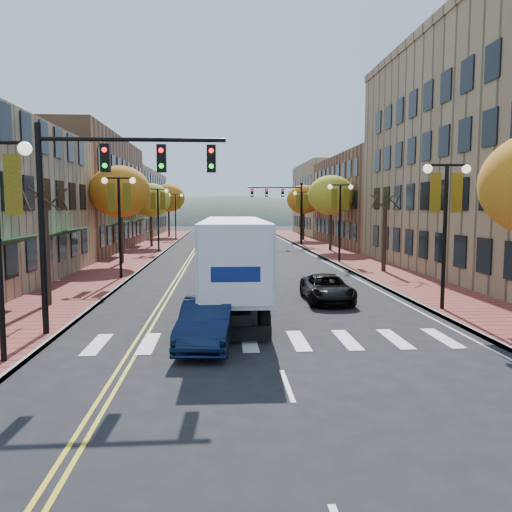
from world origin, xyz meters
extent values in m
plane|color=black|center=(0.00, 0.00, 0.00)|extent=(200.00, 200.00, 0.00)
cube|color=brown|center=(-9.00, 32.50, 0.07)|extent=(4.00, 85.00, 0.15)
cube|color=brown|center=(9.00, 32.50, 0.07)|extent=(4.00, 85.00, 0.15)
cube|color=brown|center=(-17.00, 36.00, 5.50)|extent=(12.00, 24.00, 11.00)
cube|color=#9E8966|center=(-17.00, 61.00, 4.75)|extent=(12.00, 26.00, 9.50)
cube|color=brown|center=(18.50, 42.00, 5.00)|extent=(15.00, 24.00, 10.00)
cube|color=#9E8966|center=(18.50, 64.00, 5.50)|extent=(15.00, 20.00, 11.00)
cylinder|color=#382619|center=(-9.00, 8.00, 2.25)|extent=(0.28, 0.28, 4.20)
cylinder|color=#382619|center=(-9.00, 24.00, 2.60)|extent=(0.28, 0.28, 4.90)
ellipsoid|color=orange|center=(-9.00, 24.00, 5.46)|extent=(4.48, 4.48, 3.81)
cylinder|color=#382619|center=(-9.00, 40.00, 2.42)|extent=(0.28, 0.28, 4.55)
ellipsoid|color=gold|center=(-9.00, 40.00, 5.07)|extent=(4.16, 4.16, 3.54)
cylinder|color=#382619|center=(-9.00, 58.00, 2.67)|extent=(0.28, 0.28, 5.04)
ellipsoid|color=orange|center=(-9.00, 58.00, 5.62)|extent=(4.61, 4.61, 3.92)
cylinder|color=#382619|center=(9.00, 18.00, 2.25)|extent=(0.28, 0.28, 4.20)
cylinder|color=#382619|center=(9.00, 34.00, 2.60)|extent=(0.28, 0.28, 4.90)
ellipsoid|color=gold|center=(9.00, 34.00, 5.46)|extent=(4.48, 4.48, 3.81)
cylinder|color=#382619|center=(9.00, 50.00, 2.53)|extent=(0.28, 0.28, 4.76)
ellipsoid|color=orange|center=(9.00, 50.00, 5.30)|extent=(4.35, 4.35, 3.70)
sphere|color=#FFF2CC|center=(-6.70, 0.00, 5.85)|extent=(0.36, 0.36, 0.36)
cube|color=#AF9F17|center=(-7.05, 0.00, 4.90)|extent=(0.45, 0.03, 1.60)
cylinder|color=black|center=(-7.50, 16.00, 3.00)|extent=(0.16, 0.16, 6.00)
cylinder|color=black|center=(-7.50, 16.00, 6.00)|extent=(1.60, 0.10, 0.10)
sphere|color=#FFF2CC|center=(-8.30, 16.00, 5.85)|extent=(0.36, 0.36, 0.36)
sphere|color=#FFF2CC|center=(-6.70, 16.00, 5.85)|extent=(0.36, 0.36, 0.36)
cube|color=#AF9F17|center=(-7.95, 16.00, 4.90)|extent=(0.45, 0.03, 1.60)
cube|color=#AF9F17|center=(-7.05, 16.00, 4.90)|extent=(0.45, 0.03, 1.60)
cylinder|color=black|center=(-7.50, 34.00, 3.00)|extent=(0.16, 0.16, 6.00)
cylinder|color=black|center=(-7.50, 34.00, 6.00)|extent=(1.60, 0.10, 0.10)
sphere|color=#FFF2CC|center=(-8.30, 34.00, 5.85)|extent=(0.36, 0.36, 0.36)
sphere|color=#FFF2CC|center=(-6.70, 34.00, 5.85)|extent=(0.36, 0.36, 0.36)
cube|color=#AF9F17|center=(-7.95, 34.00, 4.90)|extent=(0.45, 0.03, 1.60)
cube|color=#AF9F17|center=(-7.05, 34.00, 4.90)|extent=(0.45, 0.03, 1.60)
cylinder|color=black|center=(-7.50, 52.00, 3.00)|extent=(0.16, 0.16, 6.00)
cylinder|color=black|center=(-7.50, 52.00, 6.00)|extent=(1.60, 0.10, 0.10)
sphere|color=#FFF2CC|center=(-8.30, 52.00, 5.85)|extent=(0.36, 0.36, 0.36)
sphere|color=#FFF2CC|center=(-6.70, 52.00, 5.85)|extent=(0.36, 0.36, 0.36)
cube|color=#AF9F17|center=(-7.95, 52.00, 4.90)|extent=(0.45, 0.03, 1.60)
cube|color=#AF9F17|center=(-7.05, 52.00, 4.90)|extent=(0.45, 0.03, 1.60)
cylinder|color=black|center=(7.50, 6.00, 3.00)|extent=(0.16, 0.16, 6.00)
cylinder|color=black|center=(7.50, 6.00, 6.00)|extent=(1.60, 0.10, 0.10)
sphere|color=#FFF2CC|center=(6.70, 6.00, 5.85)|extent=(0.36, 0.36, 0.36)
sphere|color=#FFF2CC|center=(8.30, 6.00, 5.85)|extent=(0.36, 0.36, 0.36)
cube|color=#AF9F17|center=(7.05, 6.00, 4.90)|extent=(0.45, 0.03, 1.60)
cube|color=#AF9F17|center=(7.95, 6.00, 4.90)|extent=(0.45, 0.03, 1.60)
cylinder|color=black|center=(7.50, 24.00, 3.00)|extent=(0.16, 0.16, 6.00)
cylinder|color=black|center=(7.50, 24.00, 6.00)|extent=(1.60, 0.10, 0.10)
sphere|color=#FFF2CC|center=(6.70, 24.00, 5.85)|extent=(0.36, 0.36, 0.36)
sphere|color=#FFF2CC|center=(8.30, 24.00, 5.85)|extent=(0.36, 0.36, 0.36)
cube|color=#AF9F17|center=(7.05, 24.00, 4.90)|extent=(0.45, 0.03, 1.60)
cube|color=#AF9F17|center=(7.95, 24.00, 4.90)|extent=(0.45, 0.03, 1.60)
cylinder|color=black|center=(7.50, 42.00, 3.00)|extent=(0.16, 0.16, 6.00)
cylinder|color=black|center=(7.50, 42.00, 6.00)|extent=(1.60, 0.10, 0.10)
sphere|color=#FFF2CC|center=(6.70, 42.00, 5.85)|extent=(0.36, 0.36, 0.36)
sphere|color=#FFF2CC|center=(8.30, 42.00, 5.85)|extent=(0.36, 0.36, 0.36)
cube|color=#AF9F17|center=(7.05, 42.00, 4.90)|extent=(0.45, 0.03, 1.60)
cube|color=#AF9F17|center=(7.95, 42.00, 4.90)|extent=(0.45, 0.03, 1.60)
cylinder|color=black|center=(-7.40, 3.00, 3.50)|extent=(0.20, 0.20, 7.00)
cylinder|color=black|center=(-4.40, 3.00, 6.50)|extent=(6.00, 0.14, 0.14)
cube|color=black|center=(-5.30, 3.00, 5.90)|extent=(0.30, 0.25, 0.90)
sphere|color=#FF0C0C|center=(-5.30, 2.86, 6.15)|extent=(0.16, 0.16, 0.16)
cube|color=black|center=(-3.50, 3.00, 5.90)|extent=(0.30, 0.25, 0.90)
sphere|color=#FF0C0C|center=(-3.50, 2.86, 6.15)|extent=(0.16, 0.16, 0.16)
cube|color=black|center=(-1.88, 3.00, 5.90)|extent=(0.30, 0.25, 0.90)
sphere|color=#FF0C0C|center=(-1.88, 2.86, 6.15)|extent=(0.16, 0.16, 0.16)
cylinder|color=black|center=(7.40, 42.00, 3.50)|extent=(0.20, 0.20, 7.00)
cylinder|color=black|center=(4.40, 42.00, 6.50)|extent=(6.00, 0.14, 0.14)
cube|color=black|center=(5.30, 42.00, 5.90)|extent=(0.30, 0.25, 0.90)
sphere|color=#FF0C0C|center=(5.30, 41.86, 6.15)|extent=(0.16, 0.16, 0.16)
cube|color=black|center=(3.50, 42.00, 5.90)|extent=(0.30, 0.25, 0.90)
sphere|color=#FF0C0C|center=(3.50, 41.86, 6.15)|extent=(0.16, 0.16, 0.16)
cube|color=black|center=(1.88, 42.00, 5.90)|extent=(0.30, 0.25, 0.90)
sphere|color=#FF0C0C|center=(1.88, 41.86, 6.15)|extent=(0.16, 0.16, 0.16)
cube|color=black|center=(-1.05, 7.63, 0.81)|extent=(1.14, 12.35, 0.33)
cube|color=silver|center=(-1.05, 7.63, 2.47)|extent=(2.65, 12.37, 2.66)
cube|color=black|center=(-0.93, 15.22, 1.57)|extent=(2.41, 2.88, 2.37)
cylinder|color=black|center=(-2.12, 2.71, 0.47)|extent=(0.35, 0.95, 0.95)
cylinder|color=black|center=(-0.13, 2.68, 0.47)|extent=(0.35, 0.95, 0.95)
cylinder|color=black|center=(-2.10, 3.85, 0.47)|extent=(0.35, 0.95, 0.95)
cylinder|color=black|center=(-0.11, 3.82, 0.47)|extent=(0.35, 0.95, 0.95)
cylinder|color=black|center=(-1.95, 14.10, 0.47)|extent=(0.35, 0.95, 0.95)
cylinder|color=black|center=(0.05, 14.07, 0.47)|extent=(0.35, 0.95, 0.95)
cylinder|color=black|center=(-1.91, 16.19, 0.47)|extent=(0.35, 0.95, 0.95)
cylinder|color=black|center=(0.08, 16.16, 0.47)|extent=(0.35, 0.95, 0.95)
imported|color=black|center=(-2.01, 1.71, 0.73)|extent=(1.97, 4.55, 1.46)
imported|color=black|center=(3.26, 8.65, 0.61)|extent=(2.12, 4.45, 1.22)
imported|color=silver|center=(-2.54, 47.44, 0.81)|extent=(2.20, 4.84, 1.61)
imported|color=#99989F|center=(3.08, 57.58, 0.62)|extent=(2.25, 4.47, 1.24)
imported|color=#B6B7BE|center=(0.71, 72.05, 0.72)|extent=(1.83, 4.47, 1.44)
camera|label=1|loc=(-1.57, -13.67, 4.32)|focal=35.00mm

